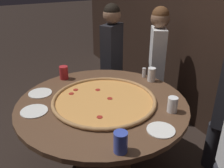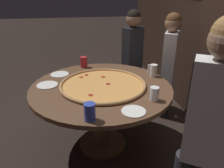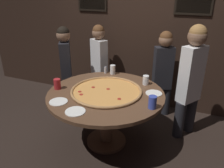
# 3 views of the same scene
# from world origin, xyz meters

# --- Properties ---
(ground_plane) EXTENTS (24.00, 24.00, 0.00)m
(ground_plane) POSITION_xyz_m (0.00, 0.00, 0.00)
(ground_plane) COLOR black
(back_wall) EXTENTS (6.40, 0.08, 2.60)m
(back_wall) POSITION_xyz_m (0.00, 1.31, 1.30)
(back_wall) COLOR black
(back_wall) RESTS_ON ground_plane
(dining_table) EXTENTS (1.43, 1.43, 0.74)m
(dining_table) POSITION_xyz_m (0.00, 0.00, 0.59)
(dining_table) COLOR brown
(dining_table) RESTS_ON ground_plane
(giant_pizza) EXTENTS (0.88, 0.88, 0.03)m
(giant_pizza) POSITION_xyz_m (-0.00, 0.02, 0.75)
(giant_pizza) COLOR #E0994C
(giant_pizza) RESTS_ON dining_table
(drink_cup_far_right) EXTENTS (0.08, 0.08, 0.13)m
(drink_cup_far_right) POSITION_xyz_m (-0.60, -0.14, 0.81)
(drink_cup_far_right) COLOR #B22328
(drink_cup_far_right) RESTS_ON dining_table
(drink_cup_centre_back) EXTENTS (0.08, 0.08, 0.14)m
(drink_cup_centre_back) POSITION_xyz_m (-0.16, 0.61, 0.81)
(drink_cup_centre_back) COLOR white
(drink_cup_centre_back) RESTS_ON dining_table
(drink_cup_beside_pizza) EXTENTS (0.08, 0.08, 0.12)m
(drink_cup_beside_pizza) POSITION_xyz_m (0.39, 0.42, 0.80)
(drink_cup_beside_pizza) COLOR white
(drink_cup_beside_pizza) RESTS_ON dining_table
(drink_cup_by_shaker) EXTENTS (0.09, 0.09, 0.14)m
(drink_cup_by_shaker) POSITION_xyz_m (0.61, -0.16, 0.81)
(drink_cup_by_shaker) COLOR #384CB7
(drink_cup_by_shaker) RESTS_ON dining_table
(white_plate_far_back) EXTENTS (0.21, 0.21, 0.01)m
(white_plate_far_back) POSITION_xyz_m (-0.10, -0.54, 0.74)
(white_plate_far_back) COLOR white
(white_plate_far_back) RESTS_ON dining_table
(white_plate_beside_cup) EXTENTS (0.20, 0.20, 0.01)m
(white_plate_beside_cup) POSITION_xyz_m (0.55, 0.19, 0.74)
(white_plate_beside_cup) COLOR white
(white_plate_beside_cup) RESTS_ON dining_table
(white_plate_near_front) EXTENTS (0.21, 0.21, 0.01)m
(white_plate_near_front) POSITION_xyz_m (-0.39, -0.43, 0.74)
(white_plate_near_front) COLOR white
(white_plate_near_front) RESTS_ON dining_table
(condiment_shaker) EXTENTS (0.04, 0.04, 0.10)m
(condiment_shaker) POSITION_xyz_m (-0.27, 0.60, 0.79)
(condiment_shaker) COLOR silver
(condiment_shaker) RESTS_ON dining_table
(diner_far_right) EXTENTS (0.36, 0.26, 1.35)m
(diner_far_right) POSITION_xyz_m (0.51, 0.99, 0.77)
(diner_far_right) COLOR #232328
(diner_far_right) RESTS_ON ground_plane
(diner_side_right) EXTENTS (0.36, 0.28, 1.38)m
(diner_side_right) POSITION_xyz_m (-0.55, 0.97, 0.78)
(diner_side_right) COLOR #232328
(diner_side_right) RESTS_ON ground_plane
(diner_centre_back) EXTENTS (0.29, 0.36, 1.39)m
(diner_centre_back) POSITION_xyz_m (-0.95, 0.58, 0.79)
(diner_centre_back) COLOR #232328
(diner_centre_back) RESTS_ON ground_plane
(diner_far_left) EXTENTS (0.32, 0.39, 1.52)m
(diner_far_left) POSITION_xyz_m (0.93, 0.61, 0.86)
(diner_far_left) COLOR #232328
(diner_far_left) RESTS_ON ground_plane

